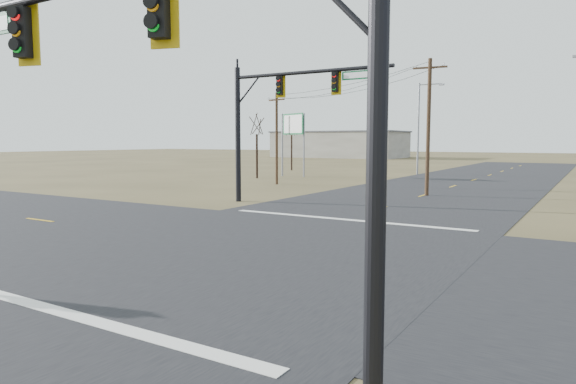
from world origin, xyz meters
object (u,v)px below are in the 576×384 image
object	(u,v)px
mast_arm_far	(277,105)
bare_tree_a	(257,123)
utility_pole_far	(277,136)
bare_tree_b	(292,127)
mast_arm_near	(174,49)
highway_sign	(293,132)
utility_pole_near	(428,125)
streetlight_c	(420,124)

from	to	relation	value
mast_arm_far	bare_tree_a	xyz separation A→B (m)	(-13.00, 16.65, -0.37)
utility_pole_far	bare_tree_b	world-z (taller)	utility_pole_far
mast_arm_near	bare_tree_a	distance (m)	41.79
highway_sign	bare_tree_b	xyz separation A→B (m)	(-5.97, 9.66, 0.84)
utility_pole_near	bare_tree_b	world-z (taller)	utility_pole_near
streetlight_c	bare_tree_a	world-z (taller)	streetlight_c
utility_pole_far	streetlight_c	xyz separation A→B (m)	(6.56, 18.55, 1.48)
highway_sign	streetlight_c	xyz separation A→B (m)	(10.28, 9.64, 0.99)
bare_tree_b	streetlight_c	bearing A→B (deg)	-0.07
mast_arm_near	highway_sign	size ratio (longest dim) A/B	1.61
bare_tree_b	highway_sign	bearing A→B (deg)	-58.29
streetlight_c	bare_tree_b	distance (m)	16.25
utility_pole_near	highway_sign	world-z (taller)	utility_pole_near
mast_arm_far	utility_pole_near	size ratio (longest dim) A/B	1.09
utility_pole_near	utility_pole_far	bearing A→B (deg)	169.80
streetlight_c	bare_tree_a	size ratio (longest dim) A/B	1.45
mast_arm_near	utility_pole_near	xyz separation A→B (m)	(-3.62, 27.54, -0.51)
mast_arm_far	bare_tree_a	size ratio (longest dim) A/B	1.46
utility_pole_near	bare_tree_b	bearing A→B (deg)	137.88
streetlight_c	bare_tree_b	xyz separation A→B (m)	(-16.25, 0.02, -0.16)
utility_pole_near	mast_arm_near	bearing A→B (deg)	-82.52
highway_sign	utility_pole_near	bearing A→B (deg)	-9.36
mast_arm_near	utility_pole_near	distance (m)	27.78
utility_pole_far	streetlight_c	size ratio (longest dim) A/B	0.78
mast_arm_far	highway_sign	size ratio (longest dim) A/B	1.53
utility_pole_near	bare_tree_a	bearing A→B (deg)	158.52
mast_arm_near	bare_tree_a	bearing A→B (deg)	106.92
utility_pole_near	highway_sign	size ratio (longest dim) A/B	1.40
highway_sign	streetlight_c	distance (m)	14.13
mast_arm_far	streetlight_c	size ratio (longest dim) A/B	1.00
mast_arm_far	bare_tree_a	bearing A→B (deg)	115.41
utility_pole_near	utility_pole_far	size ratio (longest dim) A/B	1.18
highway_sign	bare_tree_a	bearing A→B (deg)	-92.05
mast_arm_near	bare_tree_b	bearing A→B (deg)	102.91
bare_tree_a	bare_tree_b	size ratio (longest dim) A/B	1.01
utility_pole_near	streetlight_c	world-z (taller)	streetlight_c
mast_arm_far	highway_sign	distance (m)	23.33
mast_arm_near	utility_pole_far	size ratio (longest dim) A/B	1.35
mast_arm_near	highway_sign	bearing A→B (deg)	102.19
mast_arm_far	mast_arm_near	bearing A→B (deg)	-74.71
mast_arm_near	highway_sign	distance (m)	44.13
mast_arm_far	streetlight_c	distance (m)	30.12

